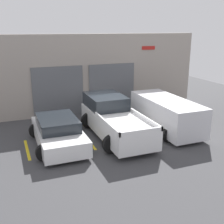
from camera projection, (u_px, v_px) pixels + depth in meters
The scene contains 9 objects.
ground_plane at pixel (106, 128), 14.63m from camera, with size 28.00×28.00×0.00m, color #3D3D3F.
shophouse_building at pixel (87, 74), 16.89m from camera, with size 14.26×0.68×4.68m.
pickup_truck at pixel (113, 119), 13.51m from camera, with size 2.50×5.29×1.74m.
sedan_white at pixel (58, 132), 12.36m from camera, with size 2.30×4.21×1.27m.
sedan_side at pixel (166, 113), 14.17m from camera, with size 2.19×4.63×1.61m.
parking_stripe_far_left at pixel (27, 150), 12.04m from camera, with size 0.12×2.20×0.01m, color gold.
parking_stripe_left at pixel (88, 141), 12.99m from camera, with size 0.12×2.20×0.01m, color gold.
parking_stripe_centre at pixel (141, 133), 13.94m from camera, with size 0.12×2.20×0.01m, color gold.
parking_stripe_right at pixel (187, 126), 14.89m from camera, with size 0.12×2.20×0.01m, color gold.
Camera 1 is at (-4.73, -12.92, 5.04)m, focal length 45.00 mm.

